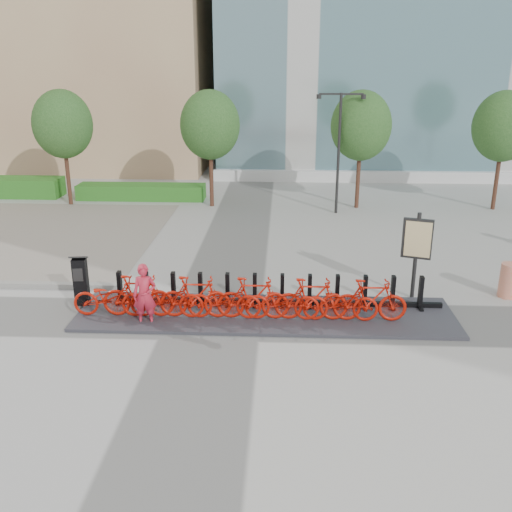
{
  "coord_description": "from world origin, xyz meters",
  "views": [
    {
      "loc": [
        1.7,
        -13.05,
        6.15
      ],
      "look_at": [
        1.0,
        1.5,
        1.2
      ],
      "focal_mm": 40.0,
      "sensor_mm": 36.0,
      "label": 1
    }
  ],
  "objects_px": {
    "construction_barrel": "(509,280)",
    "map_sign": "(417,242)",
    "bike_0": "(110,297)",
    "kiosk": "(81,280)",
    "worker_red": "(145,295)"
  },
  "relations": [
    {
      "from": "kiosk",
      "to": "bike_0",
      "type": "bearing_deg",
      "value": -42.84
    },
    {
      "from": "worker_red",
      "to": "construction_barrel",
      "type": "xyz_separation_m",
      "value": [
        9.56,
        2.26,
        -0.31
      ]
    },
    {
      "from": "kiosk",
      "to": "construction_barrel",
      "type": "height_order",
      "value": "kiosk"
    },
    {
      "from": "bike_0",
      "to": "map_sign",
      "type": "bearing_deg",
      "value": -77.77
    },
    {
      "from": "bike_0",
      "to": "map_sign",
      "type": "height_order",
      "value": "map_sign"
    },
    {
      "from": "kiosk",
      "to": "worker_red",
      "type": "xyz_separation_m",
      "value": [
        1.94,
        -1.03,
        0.05
      ]
    },
    {
      "from": "kiosk",
      "to": "worker_red",
      "type": "height_order",
      "value": "worker_red"
    },
    {
      "from": "bike_0",
      "to": "construction_barrel",
      "type": "bearing_deg",
      "value": -79.68
    },
    {
      "from": "construction_barrel",
      "to": "map_sign",
      "type": "xyz_separation_m",
      "value": [
        -2.64,
        -0.2,
        1.12
      ]
    },
    {
      "from": "bike_0",
      "to": "kiosk",
      "type": "distance_m",
      "value": 1.19
    },
    {
      "from": "bike_0",
      "to": "map_sign",
      "type": "xyz_separation_m",
      "value": [
        7.9,
        1.71,
        1.03
      ]
    },
    {
      "from": "kiosk",
      "to": "worker_red",
      "type": "relative_size",
      "value": 0.88
    },
    {
      "from": "construction_barrel",
      "to": "kiosk",
      "type": "bearing_deg",
      "value": -173.88
    },
    {
      "from": "bike_0",
      "to": "construction_barrel",
      "type": "relative_size",
      "value": 1.94
    },
    {
      "from": "bike_0",
      "to": "construction_barrel",
      "type": "xyz_separation_m",
      "value": [
        10.54,
        1.92,
        -0.09
      ]
    }
  ]
}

